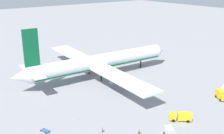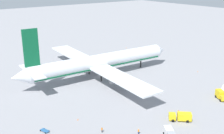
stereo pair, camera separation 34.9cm
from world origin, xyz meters
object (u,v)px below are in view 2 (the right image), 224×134
service_truck_2 (169,133)px  traffic_cone_0 (179,110)px  service_van (224,88)px  traffic_cone_2 (198,71)px  traffic_cone_3 (78,119)px  service_truck_0 (181,116)px  traffic_cone_1 (126,48)px  ground_worker_2 (102,130)px  baggage_cart_0 (45,131)px  airliner (99,62)px  ground_worker_0 (138,131)px  service_truck_3 (221,95)px

service_truck_2 → traffic_cone_0: (14.89, 9.19, -1.25)m
service_van → traffic_cone_2: size_ratio=8.50×
traffic_cone_2 → traffic_cone_3: size_ratio=1.00×
service_truck_0 → traffic_cone_1: size_ratio=12.14×
traffic_cone_1 → service_truck_2: bearing=-122.8°
traffic_cone_0 → ground_worker_2: bearing=170.9°
service_truck_2 → traffic_cone_3: service_truck_2 is taller
service_truck_0 → traffic_cone_0: bearing=45.2°
service_truck_2 → traffic_cone_1: service_truck_2 is taller
baggage_cart_0 → traffic_cone_2: 80.29m
baggage_cart_0 → traffic_cone_1: bearing=37.0°
traffic_cone_2 → service_truck_0: bearing=-149.2°
traffic_cone_0 → service_van: bearing=1.3°
airliner → ground_worker_0: bearing=-110.9°
traffic_cone_3 → traffic_cone_0: bearing=-26.3°
airliner → ground_worker_0: airliner is taller
airliner → service_van: 53.41m
service_truck_0 → ground_worker_2: (-23.76, 9.15, -0.63)m
traffic_cone_0 → traffic_cone_3: (-30.35, 14.98, 0.00)m
airliner → baggage_cart_0: bearing=-143.3°
service_truck_0 → service_truck_2: (-10.30, -4.56, 0.06)m
service_truck_0 → traffic_cone_3: bearing=142.7°
service_truck_3 → baggage_cart_0: 63.92m
service_truck_0 → baggage_cart_0: bearing=152.0°
traffic_cone_0 → traffic_cone_3: bearing=153.7°
airliner → traffic_cone_3: bearing=-133.7°
ground_worker_2 → traffic_cone_3: size_ratio=2.99×
service_truck_2 → ground_worker_0: (-5.61, 6.60, -0.61)m
service_truck_3 → traffic_cone_0: 20.12m
ground_worker_2 → airliner: bearing=57.0°
ground_worker_2 → traffic_cone_3: ground_worker_2 is taller
airliner → service_truck_2: airliner is taller
airliner → baggage_cart_0: (-38.76, -28.89, -6.55)m
traffic_cone_0 → traffic_cone_2: 43.96m
traffic_cone_0 → airliner: bearing=93.5°
traffic_cone_0 → service_truck_2: bearing=-148.3°
airliner → traffic_cone_0: bearing=-86.5°
traffic_cone_1 → traffic_cone_2: 55.61m
ground_worker_0 → traffic_cone_0: ground_worker_0 is taller
service_truck_2 → traffic_cone_3: bearing=122.6°
traffic_cone_3 → airliner: bearing=46.3°
service_truck_2 → ground_worker_2: service_truck_2 is taller
airliner → ground_worker_0: 50.13m
airliner → traffic_cone_2: size_ratio=142.27×
service_van → ground_worker_0: size_ratio=2.61×
service_van → ground_worker_0: bearing=-176.2°
service_truck_3 → traffic_cone_1: 82.12m
service_van → traffic_cone_1: (12.33, 76.00, -0.76)m
ground_worker_0 → ground_worker_2: ground_worker_0 is taller
ground_worker_0 → traffic_cone_1: 99.93m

